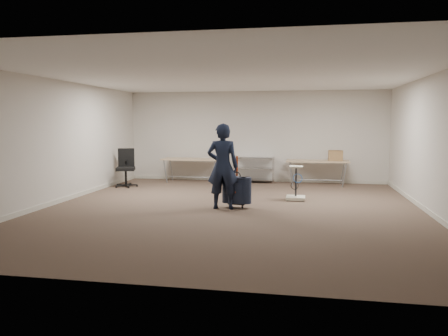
# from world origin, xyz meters

# --- Properties ---
(ground) EXTENTS (9.00, 9.00, 0.00)m
(ground) POSITION_xyz_m (0.00, 0.00, 0.00)
(ground) COLOR #4E3E2F
(ground) RESTS_ON ground
(room_shell) EXTENTS (8.00, 9.00, 9.00)m
(room_shell) POSITION_xyz_m (0.00, 1.38, 0.05)
(room_shell) COLOR beige
(room_shell) RESTS_ON ground
(folding_table_left) EXTENTS (1.80, 0.75, 0.73)m
(folding_table_left) POSITION_xyz_m (-1.90, 3.95, 0.68)
(folding_table_left) COLOR tan
(folding_table_left) RESTS_ON ground
(folding_table_right) EXTENTS (1.80, 0.75, 0.73)m
(folding_table_right) POSITION_xyz_m (1.90, 3.95, 0.68)
(folding_table_right) COLOR tan
(folding_table_right) RESTS_ON ground
(wire_shelf) EXTENTS (1.22, 0.47, 0.80)m
(wire_shelf) POSITION_xyz_m (0.00, 4.20, 0.44)
(wire_shelf) COLOR silver
(wire_shelf) RESTS_ON ground
(person) EXTENTS (0.69, 0.47, 1.82)m
(person) POSITION_xyz_m (-0.19, -0.00, 0.91)
(person) COLOR black
(person) RESTS_ON ground
(suitcase) EXTENTS (0.43, 0.28, 1.12)m
(suitcase) POSITION_xyz_m (0.09, 0.14, 0.38)
(suitcase) COLOR #151C30
(suitcase) RESTS_ON ground
(office_chair) EXTENTS (0.66, 0.66, 1.09)m
(office_chair) POSITION_xyz_m (-3.52, 2.67, 0.33)
(office_chair) COLOR black
(office_chair) RESTS_ON ground
(equipment_cart) EXTENTS (0.45, 0.45, 0.81)m
(equipment_cart) POSITION_xyz_m (1.33, 1.33, 0.21)
(equipment_cart) COLOR beige
(equipment_cart) RESTS_ON ground
(cardboard_box) EXTENTS (0.40, 0.30, 0.30)m
(cardboard_box) POSITION_xyz_m (2.41, 3.98, 0.88)
(cardboard_box) COLOR #A4824C
(cardboard_box) RESTS_ON folding_table_right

